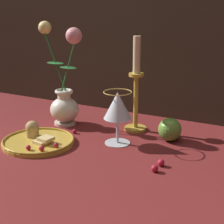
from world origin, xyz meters
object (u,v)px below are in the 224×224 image
object	(u,v)px
apple_beside_vase	(170,129)
vase	(64,95)
candlestick	(136,90)
wine_glass	(118,107)
plate_with_pastries	(38,140)

from	to	relation	value
apple_beside_vase	vase	bearing A→B (deg)	-176.74
vase	candlestick	world-z (taller)	vase
wine_glass	candlestick	distance (m)	0.14
vase	candlestick	bearing A→B (deg)	14.06
apple_beside_vase	plate_with_pastries	bearing A→B (deg)	-149.08
wine_glass	apple_beside_vase	xyz separation A→B (m)	(0.14, 0.10, -0.08)
apple_beside_vase	wine_glass	bearing A→B (deg)	-144.91
wine_glass	apple_beside_vase	world-z (taller)	wine_glass
wine_glass	apple_beside_vase	size ratio (longest dim) A/B	1.93
wine_glass	apple_beside_vase	distance (m)	0.18
plate_with_pastries	apple_beside_vase	xyz separation A→B (m)	(0.35, 0.21, 0.02)
wine_glass	vase	bearing A→B (deg)	163.25
candlestick	apple_beside_vase	world-z (taller)	candlestick
vase	apple_beside_vase	bearing A→B (deg)	3.26
vase	plate_with_pastries	xyz separation A→B (m)	(0.03, -0.19, -0.10)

